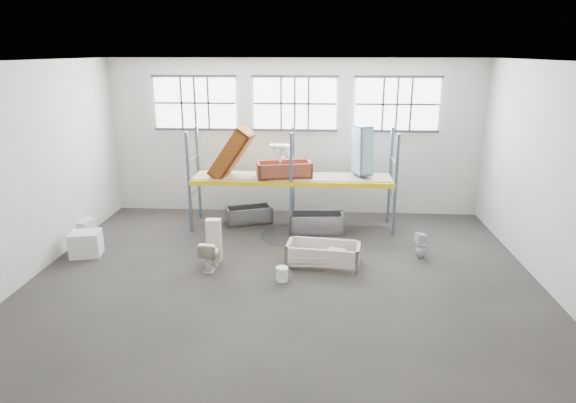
# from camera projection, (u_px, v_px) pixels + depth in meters

# --- Properties ---
(floor) EXTENTS (12.00, 10.00, 0.10)m
(floor) POSITION_uv_depth(u_px,v_px,m) (284.00, 276.00, 12.09)
(floor) COLOR #413D38
(floor) RESTS_ON ground
(ceiling) EXTENTS (12.00, 10.00, 0.10)m
(ceiling) POSITION_uv_depth(u_px,v_px,m) (284.00, 58.00, 10.61)
(ceiling) COLOR silver
(ceiling) RESTS_ON ground
(wall_back) EXTENTS (12.00, 0.10, 5.00)m
(wall_back) POSITION_uv_depth(u_px,v_px,m) (295.00, 138.00, 16.17)
(wall_back) COLOR #BBB8AD
(wall_back) RESTS_ON ground
(wall_front) EXTENTS (12.00, 0.10, 5.00)m
(wall_front) POSITION_uv_depth(u_px,v_px,m) (257.00, 266.00, 6.52)
(wall_front) COLOR #9C9A90
(wall_front) RESTS_ON ground
(wall_left) EXTENTS (0.10, 10.00, 5.00)m
(wall_left) POSITION_uv_depth(u_px,v_px,m) (28.00, 171.00, 11.71)
(wall_left) COLOR #A2A097
(wall_left) RESTS_ON ground
(wall_right) EXTENTS (0.10, 10.00, 5.00)m
(wall_right) POSITION_uv_depth(u_px,v_px,m) (557.00, 179.00, 10.98)
(wall_right) COLOR #A4A198
(wall_right) RESTS_ON ground
(window_left) EXTENTS (2.60, 0.04, 1.60)m
(window_left) POSITION_uv_depth(u_px,v_px,m) (195.00, 103.00, 15.94)
(window_left) COLOR white
(window_left) RESTS_ON wall_back
(window_mid) EXTENTS (2.60, 0.04, 1.60)m
(window_mid) POSITION_uv_depth(u_px,v_px,m) (295.00, 104.00, 15.75)
(window_mid) COLOR white
(window_mid) RESTS_ON wall_back
(window_right) EXTENTS (2.60, 0.04, 1.60)m
(window_right) POSITION_uv_depth(u_px,v_px,m) (397.00, 104.00, 15.55)
(window_right) COLOR white
(window_right) RESTS_ON wall_back
(rack_upright_la) EXTENTS (0.08, 0.08, 3.00)m
(rack_upright_la) POSITION_uv_depth(u_px,v_px,m) (189.00, 183.00, 14.59)
(rack_upright_la) COLOR slate
(rack_upright_la) RESTS_ON floor
(rack_upright_lb) EXTENTS (0.08, 0.08, 3.00)m
(rack_upright_lb) POSITION_uv_depth(u_px,v_px,m) (199.00, 173.00, 15.73)
(rack_upright_lb) COLOR slate
(rack_upright_lb) RESTS_ON floor
(rack_upright_ma) EXTENTS (0.08, 0.08, 3.00)m
(rack_upright_ma) POSITION_uv_depth(u_px,v_px,m) (291.00, 184.00, 14.41)
(rack_upright_ma) COLOR slate
(rack_upright_ma) RESTS_ON floor
(rack_upright_mb) EXTENTS (0.08, 0.08, 3.00)m
(rack_upright_mb) POSITION_uv_depth(u_px,v_px,m) (293.00, 174.00, 15.55)
(rack_upright_mb) COLOR slate
(rack_upright_mb) RESTS_ON floor
(rack_upright_ra) EXTENTS (0.08, 0.08, 3.00)m
(rack_upright_ra) POSITION_uv_depth(u_px,v_px,m) (396.00, 186.00, 14.23)
(rack_upright_ra) COLOR slate
(rack_upright_ra) RESTS_ON floor
(rack_upright_rb) EXTENTS (0.08, 0.08, 3.00)m
(rack_upright_rb) POSITION_uv_depth(u_px,v_px,m) (390.00, 176.00, 15.37)
(rack_upright_rb) COLOR slate
(rack_upright_rb) RESTS_ON floor
(rack_beam_front) EXTENTS (6.00, 0.10, 0.14)m
(rack_beam_front) POSITION_uv_depth(u_px,v_px,m) (291.00, 184.00, 14.41)
(rack_beam_front) COLOR yellow
(rack_beam_front) RESTS_ON floor
(rack_beam_back) EXTENTS (6.00, 0.10, 0.14)m
(rack_beam_back) POSITION_uv_depth(u_px,v_px,m) (293.00, 174.00, 15.55)
(rack_beam_back) COLOR yellow
(rack_beam_back) RESTS_ON floor
(shelf_deck) EXTENTS (5.90, 1.10, 0.03)m
(shelf_deck) POSITION_uv_depth(u_px,v_px,m) (292.00, 177.00, 14.96)
(shelf_deck) COLOR gray
(shelf_deck) RESTS_ON floor
(wet_patch) EXTENTS (1.80, 1.80, 0.00)m
(wet_patch) POSITION_uv_depth(u_px,v_px,m) (291.00, 235.00, 14.65)
(wet_patch) COLOR black
(wet_patch) RESTS_ON floor
(bathtub_beige) EXTENTS (1.93, 1.08, 0.54)m
(bathtub_beige) POSITION_uv_depth(u_px,v_px,m) (323.00, 254.00, 12.61)
(bathtub_beige) COLOR beige
(bathtub_beige) RESTS_ON floor
(cistern_spare) EXTENTS (0.48, 0.34, 0.41)m
(cistern_spare) POSITION_uv_depth(u_px,v_px,m) (337.00, 257.00, 12.40)
(cistern_spare) COLOR #C1A69F
(cistern_spare) RESTS_ON bathtub_beige
(sink_in_tub) EXTENTS (0.51, 0.51, 0.15)m
(sink_in_tub) POSITION_uv_depth(u_px,v_px,m) (302.00, 258.00, 12.67)
(sink_in_tub) COLOR beige
(sink_in_tub) RESTS_ON bathtub_beige
(toilet_beige) EXTENTS (0.48, 0.77, 0.76)m
(toilet_beige) POSITION_uv_depth(u_px,v_px,m) (210.00, 254.00, 12.31)
(toilet_beige) COLOR beige
(toilet_beige) RESTS_ON floor
(cistern_tall) EXTENTS (0.37, 0.24, 1.13)m
(cistern_tall) POSITION_uv_depth(u_px,v_px,m) (214.00, 240.00, 12.72)
(cistern_tall) COLOR beige
(cistern_tall) RESTS_ON floor
(toilet_white) EXTENTS (0.38, 0.38, 0.69)m
(toilet_white) POSITION_uv_depth(u_px,v_px,m) (422.00, 245.00, 12.98)
(toilet_white) COLOR white
(toilet_white) RESTS_ON floor
(steel_tub_left) EXTENTS (1.54, 1.09, 0.51)m
(steel_tub_left) POSITION_uv_depth(u_px,v_px,m) (249.00, 215.00, 15.68)
(steel_tub_left) COLOR #94969A
(steel_tub_left) RESTS_ON floor
(steel_tub_right) EXTENTS (1.64, 0.85, 0.58)m
(steel_tub_right) POSITION_uv_depth(u_px,v_px,m) (316.00, 223.00, 14.82)
(steel_tub_right) COLOR #A2A3A8
(steel_tub_right) RESTS_ON floor
(rust_tub_flat) EXTENTS (1.73, 1.08, 0.45)m
(rust_tub_flat) POSITION_uv_depth(u_px,v_px,m) (284.00, 169.00, 14.80)
(rust_tub_flat) COLOR #9C4A2E
(rust_tub_flat) RESTS_ON shelf_deck
(rust_tub_tilted) EXTENTS (1.45, 0.97, 1.65)m
(rust_tub_tilted) POSITION_uv_depth(u_px,v_px,m) (232.00, 153.00, 14.69)
(rust_tub_tilted) COLOR #915418
(rust_tub_tilted) RESTS_ON shelf_deck
(sink_on_shelf) EXTENTS (0.76, 0.69, 0.55)m
(sink_on_shelf) POSITION_uv_depth(u_px,v_px,m) (280.00, 162.00, 14.56)
(sink_on_shelf) COLOR silver
(sink_on_shelf) RESTS_ON rust_tub_flat
(blue_tub_upright) EXTENTS (0.67, 0.80, 1.47)m
(blue_tub_upright) POSITION_uv_depth(u_px,v_px,m) (362.00, 150.00, 14.72)
(blue_tub_upright) COLOR #83ABCF
(blue_tub_upright) RESTS_ON shelf_deck
(bucket) EXTENTS (0.37, 0.37, 0.34)m
(bucket) POSITION_uv_depth(u_px,v_px,m) (282.00, 274.00, 11.71)
(bucket) COLOR white
(bucket) RESTS_ON floor
(carton_near) EXTENTS (0.87, 0.79, 0.65)m
(carton_near) POSITION_uv_depth(u_px,v_px,m) (86.00, 244.00, 13.14)
(carton_near) COLOR silver
(carton_near) RESTS_ON floor
(carton_far) EXTENTS (0.70, 0.70, 0.53)m
(carton_far) POSITION_uv_depth(u_px,v_px,m) (81.00, 229.00, 14.42)
(carton_far) COLOR beige
(carton_far) RESTS_ON floor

